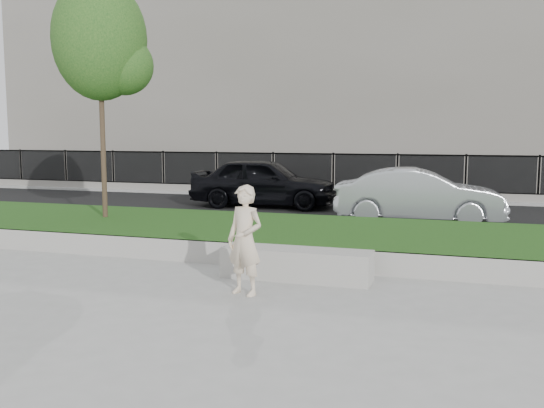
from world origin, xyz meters
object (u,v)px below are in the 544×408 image
(man, at_px, (245,240))
(car_silver, at_px, (419,196))
(stone_bench, at_px, (296,264))
(car_dark, at_px, (264,182))
(young_tree, at_px, (104,44))
(book, at_px, (246,247))

(man, relative_size, car_silver, 0.38)
(stone_bench, distance_m, man, 1.31)
(car_silver, bearing_deg, car_dark, 63.53)
(young_tree, xyz_separation_m, car_dark, (1.86, 5.59, -3.47))
(young_tree, bearing_deg, stone_bench, -28.25)
(man, distance_m, book, 1.07)
(man, xyz_separation_m, car_dark, (-2.92, 9.50, 0.01))
(stone_bench, bearing_deg, young_tree, 151.75)
(man, xyz_separation_m, book, (-0.35, 0.97, -0.29))
(car_dark, height_order, car_silver, car_dark)
(book, bearing_deg, man, -90.23)
(car_dark, bearing_deg, man, -166.02)
(young_tree, bearing_deg, man, -39.30)
(book, relative_size, car_silver, 0.05)
(stone_bench, relative_size, young_tree, 0.45)
(stone_bench, height_order, car_silver, car_silver)
(man, relative_size, young_tree, 0.30)
(man, height_order, car_silver, man)
(car_dark, bearing_deg, young_tree, 158.54)
(book, xyz_separation_m, young_tree, (-4.42, 2.94, 3.77))
(man, distance_m, car_silver, 7.86)
(stone_bench, bearing_deg, car_silver, 77.99)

